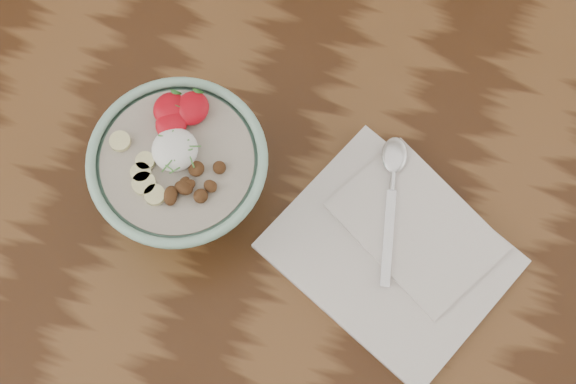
# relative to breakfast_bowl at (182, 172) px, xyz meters

# --- Properties ---
(table) EXTENTS (1.60, 0.90, 0.75)m
(table) POSITION_rel_breakfast_bowl_xyz_m (0.08, 0.05, -0.16)
(table) COLOR #371E0D
(table) RESTS_ON ground
(breakfast_bowl) EXTENTS (0.20, 0.20, 0.13)m
(breakfast_bowl) POSITION_rel_breakfast_bowl_xyz_m (0.00, 0.00, 0.00)
(breakfast_bowl) COLOR #8ABAA3
(breakfast_bowl) RESTS_ON table
(napkin) EXTENTS (0.33, 0.30, 0.02)m
(napkin) POSITION_rel_breakfast_bowl_xyz_m (0.27, 0.01, -0.06)
(napkin) COLOR silver
(napkin) RESTS_ON table
(spoon) EXTENTS (0.06, 0.19, 0.01)m
(spoon) POSITION_rel_breakfast_bowl_xyz_m (0.24, 0.09, -0.05)
(spoon) COLOR silver
(spoon) RESTS_ON napkin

